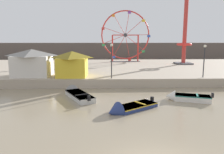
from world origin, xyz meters
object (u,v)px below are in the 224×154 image
(motorboat_white_red_stripe, at_px, (185,97))
(drop_tower_red_tower, at_px, (185,35))
(carnival_booth_yellow_awning, at_px, (72,63))
(promenade_lamp_near, at_px, (112,56))
(ferris_wheel_red_frame, at_px, (125,36))
(carnival_booth_white_ticket, at_px, (32,62))
(motorboat_navy_blue, at_px, (126,109))
(motorboat_pale_grey, at_px, (76,93))
(promenade_lamp_far, at_px, (204,56))

(motorboat_white_red_stripe, xyz_separation_m, drop_tower_red_tower, (6.91, 20.15, 5.87))
(drop_tower_red_tower, bearing_deg, carnival_booth_yellow_awning, -144.98)
(promenade_lamp_near, bearing_deg, motorboat_white_red_stripe, -41.74)
(ferris_wheel_red_frame, distance_m, carnival_booth_white_ticket, 21.43)
(ferris_wheel_red_frame, xyz_separation_m, carnival_booth_yellow_awning, (-8.03, -17.23, -3.40))
(motorboat_navy_blue, bearing_deg, drop_tower_red_tower, -154.01)
(carnival_booth_yellow_awning, xyz_separation_m, carnival_booth_white_ticket, (-4.93, 0.48, 0.12))
(motorboat_pale_grey, xyz_separation_m, promenade_lamp_near, (3.67, 3.97, 3.38))
(motorboat_white_red_stripe, distance_m, motorboat_navy_blue, 6.37)
(motorboat_pale_grey, distance_m, carnival_booth_yellow_awning, 6.10)
(promenade_lamp_near, relative_size, promenade_lamp_far, 1.04)
(carnival_booth_white_ticket, height_order, promenade_lamp_near, promenade_lamp_near)
(motorboat_white_red_stripe, distance_m, carnival_booth_white_ticket, 18.19)
(carnival_booth_white_ticket, bearing_deg, promenade_lamp_far, -5.07)
(ferris_wheel_red_frame, bearing_deg, promenade_lamp_far, -67.59)
(drop_tower_red_tower, distance_m, carnival_booth_yellow_awning, 22.49)
(motorboat_navy_blue, height_order, carnival_booth_yellow_awning, carnival_booth_yellow_awning)
(ferris_wheel_red_frame, xyz_separation_m, promenade_lamp_near, (-3.31, -18.77, -2.40))
(promenade_lamp_far, bearing_deg, carnival_booth_white_ticket, 175.28)
(motorboat_white_red_stripe, height_order, carnival_booth_white_ticket, carnival_booth_white_ticket)
(ferris_wheel_red_frame, xyz_separation_m, drop_tower_red_tower, (10.16, -4.48, 0.12))
(ferris_wheel_red_frame, distance_m, promenade_lamp_far, 20.11)
(ferris_wheel_red_frame, distance_m, promenade_lamp_near, 19.21)
(motorboat_white_red_stripe, relative_size, motorboat_navy_blue, 0.91)
(promenade_lamp_far, bearing_deg, drop_tower_red_tower, 79.63)
(motorboat_pale_grey, height_order, promenade_lamp_near, promenade_lamp_near)
(motorboat_navy_blue, distance_m, drop_tower_red_tower, 26.92)
(motorboat_pale_grey, bearing_deg, ferris_wheel_red_frame, -43.81)
(ferris_wheel_red_frame, height_order, drop_tower_red_tower, drop_tower_red_tower)
(carnival_booth_yellow_awning, distance_m, carnival_booth_white_ticket, 4.95)
(motorboat_pale_grey, bearing_deg, carnival_booth_white_ticket, 18.16)
(motorboat_pale_grey, bearing_deg, motorboat_white_red_stripe, -127.18)
(motorboat_white_red_stripe, xyz_separation_m, ferris_wheel_red_frame, (-3.25, 24.63, 5.75))
(motorboat_navy_blue, bearing_deg, motorboat_white_red_stripe, 171.58)
(motorboat_white_red_stripe, relative_size, promenade_lamp_far, 1.08)
(carnival_booth_white_ticket, xyz_separation_m, promenade_lamp_far, (20.56, -1.70, 0.81))
(ferris_wheel_red_frame, relative_size, carnival_booth_yellow_awning, 2.57)
(motorboat_white_red_stripe, xyz_separation_m, promenade_lamp_far, (4.36, 6.18, 3.27))
(motorboat_white_red_stripe, xyz_separation_m, motorboat_navy_blue, (-5.68, -2.88, -0.10))
(motorboat_navy_blue, height_order, drop_tower_red_tower, drop_tower_red_tower)
(drop_tower_red_tower, bearing_deg, promenade_lamp_near, -133.31)
(promenade_lamp_near, bearing_deg, drop_tower_red_tower, 46.69)
(ferris_wheel_red_frame, height_order, promenade_lamp_near, ferris_wheel_red_frame)
(motorboat_pale_grey, xyz_separation_m, motorboat_navy_blue, (4.55, -4.76, -0.07))
(motorboat_pale_grey, height_order, drop_tower_red_tower, drop_tower_red_tower)
(ferris_wheel_red_frame, distance_m, drop_tower_red_tower, 11.11)
(motorboat_white_red_stripe, height_order, promenade_lamp_near, promenade_lamp_near)
(carnival_booth_yellow_awning, bearing_deg, motorboat_navy_blue, -59.86)
(carnival_booth_white_ticket, bearing_deg, carnival_booth_yellow_awning, -5.95)
(ferris_wheel_red_frame, bearing_deg, motorboat_navy_blue, -95.04)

